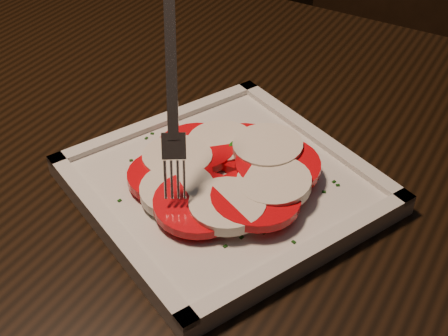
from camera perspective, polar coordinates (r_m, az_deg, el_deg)
The scene contains 5 objects.
table at distance 0.69m, azimuth -0.41°, elevation -6.46°, with size 1.21×0.81×0.75m.
chair at distance 1.25m, azimuth 14.73°, elevation 8.49°, with size 0.45×0.45×0.93m.
plate at distance 0.59m, azimuth 0.00°, elevation -1.71°, with size 0.25×0.25×0.01m, color silver.
caprese_salad at distance 0.58m, azimuth -0.00°, elevation -0.31°, with size 0.20×0.19×0.03m.
fork at distance 0.52m, azimuth -4.74°, elevation 7.82°, with size 0.03×0.09×0.16m, color white, non-canonical shape.
Camera 1 is at (0.40, -0.68, 1.14)m, focal length 50.00 mm.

